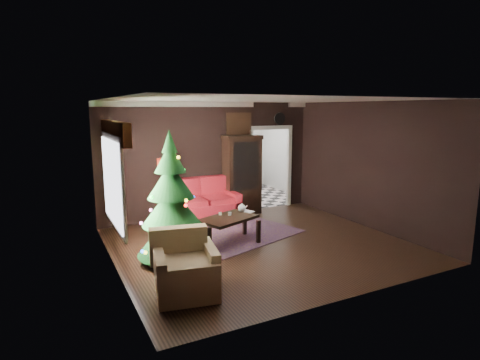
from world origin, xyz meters
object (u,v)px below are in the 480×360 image
armchair (186,264)px  teapot (242,208)px  loveseat (203,201)px  floor_lamp (164,193)px  curio_cabinet (242,177)px  coffee_table (228,230)px  kitchen_table (239,187)px  christmas_tree (171,203)px  wall_clock (280,119)px

armchair → teapot: 2.76m
loveseat → floor_lamp: bearing=-168.5°
curio_cabinet → coffee_table: size_ratio=1.67×
kitchen_table → teapot: bearing=-116.0°
christmas_tree → coffee_table: size_ratio=2.06×
loveseat → teapot: bearing=-77.8°
curio_cabinet → wall_clock: size_ratio=5.94×
coffee_table → wall_clock: size_ratio=3.56×
loveseat → armchair: bearing=-115.3°
christmas_tree → armchair: size_ratio=2.55×
teapot → loveseat: bearing=102.2°
curio_cabinet → christmas_tree: 3.42m
curio_cabinet → armchair: (-2.75, -3.62, -0.49)m
floor_lamp → armchair: floor_lamp is taller
christmas_tree → coffee_table: (1.27, 0.41, -0.78)m
loveseat → wall_clock: bearing=9.7°
armchair → wall_clock: bearing=54.9°
armchair → coffee_table: armchair is taller
curio_cabinet → coffee_table: 2.36m
christmas_tree → kitchen_table: christmas_tree is taller
wall_clock → coffee_table: bearing=-140.3°
floor_lamp → wall_clock: wall_clock is taller
teapot → christmas_tree: bearing=-159.0°
coffee_table → wall_clock: bearing=39.7°
loveseat → christmas_tree: bearing=-123.9°
loveseat → floor_lamp: (-1.00, -0.20, 0.33)m
armchair → curio_cabinet: bearing=63.8°
curio_cabinet → teapot: curio_cabinet is taller
loveseat → kitchen_table: bearing=42.5°
armchair → kitchen_table: 6.09m
floor_lamp → christmas_tree: (-0.39, -1.86, 0.22)m
loveseat → teapot: (0.31, -1.42, 0.11)m
coffee_table → floor_lamp: bearing=121.2°
teapot → armchair: bearing=-134.0°
floor_lamp → teapot: (1.30, -1.21, -0.22)m
curio_cabinet → teapot: (-0.84, -1.64, -0.34)m
curio_cabinet → floor_lamp: size_ratio=1.26×
armchair → teapot: armchair is taller
wall_clock → kitchen_table: size_ratio=0.43×
coffee_table → armchair: bearing=-130.4°
wall_clock → curio_cabinet: bearing=-171.5°
floor_lamp → coffee_table: 1.78m
loveseat → armchair: size_ratio=1.86×
loveseat → curio_cabinet: curio_cabinet is taller
teapot → kitchen_table: (1.49, 3.07, -0.24)m
teapot → floor_lamp: bearing=137.1°
floor_lamp → teapot: floor_lamp is taller
floor_lamp → coffee_table: floor_lamp is taller
loveseat → kitchen_table: loveseat is taller
wall_clock → floor_lamp: bearing=-169.8°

